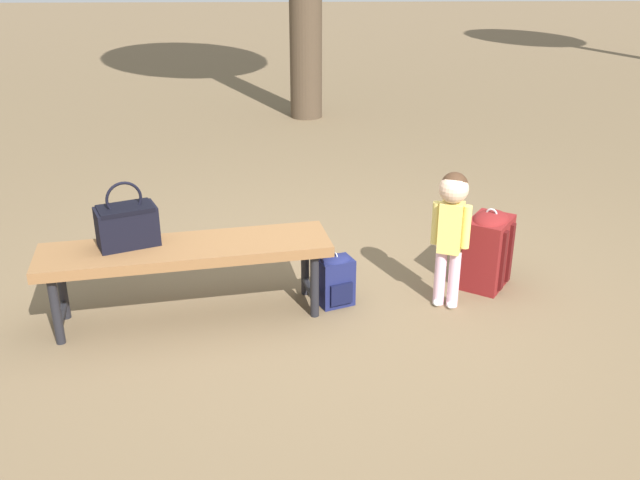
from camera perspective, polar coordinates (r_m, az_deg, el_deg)
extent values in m
plane|color=brown|center=(4.29, 1.41, -4.87)|extent=(40.00, 40.00, 0.00)
cube|color=brown|center=(3.99, -10.75, -0.81)|extent=(1.65, 0.68, 0.06)
cylinder|color=black|center=(4.28, -1.20, -2.00)|extent=(0.05, 0.05, 0.39)
cylinder|color=black|center=(4.03, -0.44, -3.68)|extent=(0.05, 0.05, 0.39)
cylinder|color=black|center=(4.27, -20.03, -3.60)|extent=(0.05, 0.05, 0.39)
cylinder|color=black|center=(4.02, -20.46, -5.38)|extent=(0.05, 0.05, 0.39)
cylinder|color=black|center=(4.19, -0.82, -3.98)|extent=(0.09, 0.28, 0.04)
cylinder|color=black|center=(4.19, -20.06, -5.61)|extent=(0.09, 0.28, 0.04)
cube|color=black|center=(4.01, -15.25, 1.06)|extent=(0.37, 0.29, 0.22)
cube|color=black|center=(3.97, -15.41, 2.45)|extent=(0.34, 0.28, 0.02)
torus|color=black|center=(3.96, -15.49, 3.20)|extent=(0.19, 0.09, 0.20)
cylinder|color=#E5B2C6|center=(4.22, 10.70, -3.12)|extent=(0.07, 0.07, 0.35)
cylinder|color=#E5B2C6|center=(4.23, 9.62, -2.95)|extent=(0.07, 0.07, 0.35)
ellipsoid|color=white|center=(4.27, 10.50, -5.08)|extent=(0.08, 0.10, 0.04)
ellipsoid|color=white|center=(4.28, 9.42, -4.91)|extent=(0.08, 0.10, 0.04)
cube|color=#E5CC66|center=(4.09, 10.48, 1.01)|extent=(0.16, 0.15, 0.30)
cylinder|color=#E5CC66|center=(4.08, 11.68, 1.03)|extent=(0.05, 0.05, 0.25)
cylinder|color=#E5CC66|center=(4.10, 9.31, 1.37)|extent=(0.05, 0.05, 0.25)
sphere|color=beige|center=(4.01, 10.72, 4.07)|extent=(0.17, 0.17, 0.17)
sphere|color=#3F2819|center=(4.01, 10.76, 4.33)|extent=(0.15, 0.15, 0.15)
cube|color=maroon|center=(4.49, 13.32, -0.98)|extent=(0.35, 0.38, 0.45)
ellipsoid|color=maroon|center=(4.41, 13.58, 1.54)|extent=(0.34, 0.36, 0.10)
cube|color=#4A1010|center=(4.55, 11.74, -1.41)|extent=(0.14, 0.20, 0.20)
cube|color=#4A1010|center=(4.40, 14.52, -1.63)|extent=(0.04, 0.05, 0.38)
cube|color=#4A1010|center=(4.52, 15.06, -1.00)|extent=(0.04, 0.05, 0.38)
torus|color=#B2B2B7|center=(4.39, 13.63, 2.04)|extent=(0.07, 0.05, 0.07)
cube|color=#191E4C|center=(4.18, 1.26, -3.37)|extent=(0.24, 0.21, 0.29)
ellipsoid|color=#191E4C|center=(4.12, 1.27, -1.66)|extent=(0.23, 0.20, 0.07)
cube|color=black|center=(4.14, 1.74, -4.37)|extent=(0.14, 0.07, 0.13)
cube|color=black|center=(4.27, 1.34, -2.82)|extent=(0.04, 0.02, 0.25)
cube|color=black|center=(4.23, 0.26, -3.04)|extent=(0.04, 0.02, 0.25)
torus|color=#B2B2B7|center=(4.11, 1.28, -1.33)|extent=(0.03, 0.05, 0.05)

